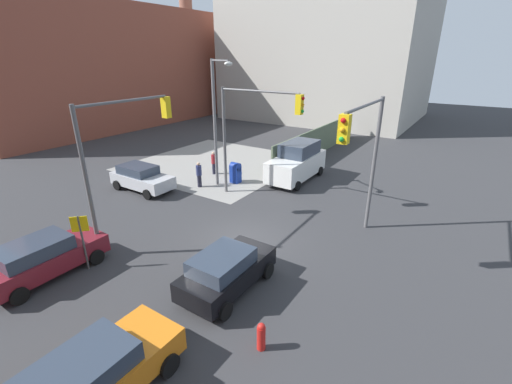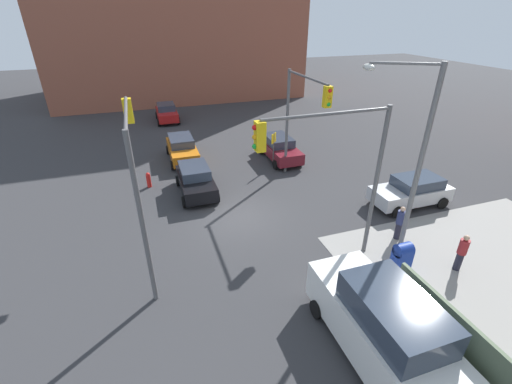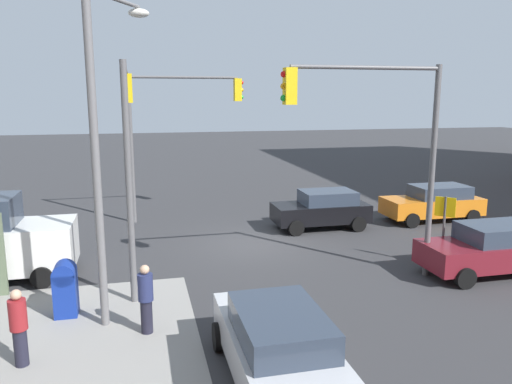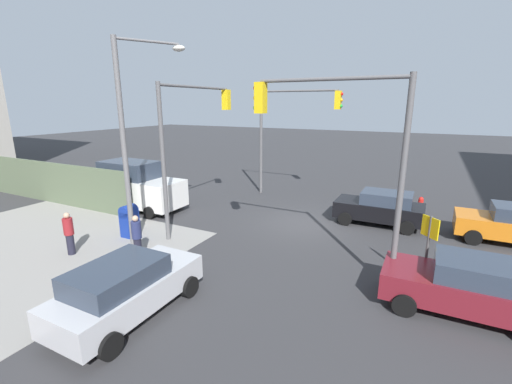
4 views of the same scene
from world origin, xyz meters
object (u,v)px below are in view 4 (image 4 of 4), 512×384
object	(u,v)px
fire_hydrant	(420,205)
hatchback_maroon	(472,286)
pedestrian_waiting	(69,233)
street_lamp_corner	(132,130)
coupe_silver	(126,288)
traffic_signal_nw_corner	(340,140)
traffic_signal_ne_corner	(192,128)
mailbox_blue	(129,220)
sedan_black	(381,207)
pedestrian_crossing	(137,237)
van_white_delivery	(135,186)
traffic_signal_se_corner	(290,122)

from	to	relation	value
fire_hydrant	hatchback_maroon	xyz separation A→B (m)	(-1.57, 9.11, 0.36)
hatchback_maroon	pedestrian_waiting	world-z (taller)	pedestrian_waiting
street_lamp_corner	coupe_silver	xyz separation A→B (m)	(-3.26, 3.79, -3.86)
traffic_signal_nw_corner	coupe_silver	size ratio (longest dim) A/B	1.52
traffic_signal_nw_corner	hatchback_maroon	size ratio (longest dim) A/B	1.48
fire_hydrant	hatchback_maroon	world-z (taller)	hatchback_maroon
hatchback_maroon	traffic_signal_ne_corner	bearing A→B (deg)	-12.36
traffic_signal_ne_corner	mailbox_blue	bearing A→B (deg)	55.92
sedan_black	pedestrian_crossing	bearing A→B (deg)	47.17
coupe_silver	van_white_delivery	size ratio (longest dim) A/B	0.79
hatchback_maroon	sedan_black	xyz separation A→B (m)	(3.24, -6.53, -0.00)
street_lamp_corner	van_white_delivery	size ratio (longest dim) A/B	1.48
mailbox_blue	pedestrian_crossing	world-z (taller)	pedestrian_crossing
traffic_signal_se_corner	coupe_silver	distance (m)	14.29
sedan_black	pedestrian_waiting	world-z (taller)	pedestrian_waiting
van_white_delivery	pedestrian_crossing	size ratio (longest dim) A/B	3.17
traffic_signal_nw_corner	pedestrian_waiting	distance (m)	10.55
traffic_signal_ne_corner	pedestrian_waiting	bearing A→B (deg)	64.91
hatchback_maroon	sedan_black	world-z (taller)	same
van_white_delivery	street_lamp_corner	bearing A→B (deg)	137.92
sedan_black	hatchback_maroon	bearing A→B (deg)	116.39
pedestrian_waiting	pedestrian_crossing	bearing A→B (deg)	5.73
traffic_signal_ne_corner	sedan_black	bearing A→B (deg)	-152.31
traffic_signal_ne_corner	van_white_delivery	world-z (taller)	traffic_signal_ne_corner
hatchback_maroon	pedestrian_crossing	bearing A→B (deg)	8.39
street_lamp_corner	pedestrian_waiting	world-z (taller)	street_lamp_corner
sedan_black	traffic_signal_ne_corner	bearing A→B (deg)	27.69
sedan_black	pedestrian_waiting	distance (m)	13.56
fire_hydrant	van_white_delivery	xyz separation A→B (m)	(14.09, 6.00, 0.79)
traffic_signal_se_corner	sedan_black	bearing A→B (deg)	153.94
hatchback_maroon	sedan_black	size ratio (longest dim) A/B	1.09
coupe_silver	hatchback_maroon	distance (m)	9.40
traffic_signal_ne_corner	traffic_signal_nw_corner	bearing A→B (deg)	164.26
street_lamp_corner	traffic_signal_ne_corner	bearing A→B (deg)	-99.93
traffic_signal_nw_corner	traffic_signal_ne_corner	distance (m)	7.42
sedan_black	van_white_delivery	world-z (taller)	van_white_delivery
sedan_black	pedestrian_crossing	xyz separation A→B (m)	(7.53, 8.12, 0.04)
hatchback_maroon	van_white_delivery	distance (m)	15.97
street_lamp_corner	van_white_delivery	xyz separation A→B (m)	(4.07, -3.68, -3.42)
street_lamp_corner	mailbox_blue	world-z (taller)	street_lamp_corner
street_lamp_corner	fire_hydrant	world-z (taller)	street_lamp_corner
hatchback_maroon	van_white_delivery	xyz separation A→B (m)	(15.66, -3.11, 0.44)
traffic_signal_ne_corner	pedestrian_crossing	size ratio (longest dim) A/B	3.81
traffic_signal_nw_corner	hatchback_maroon	xyz separation A→B (m)	(-3.93, 0.41, -3.75)
coupe_silver	van_white_delivery	world-z (taller)	van_white_delivery
mailbox_blue	fire_hydrant	size ratio (longest dim) A/B	1.52
street_lamp_corner	sedan_black	size ratio (longest dim) A/B	1.99
traffic_signal_se_corner	hatchback_maroon	world-z (taller)	traffic_signal_se_corner
mailbox_blue	coupe_silver	distance (m)	6.15
coupe_silver	pedestrian_crossing	size ratio (longest dim) A/B	2.52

